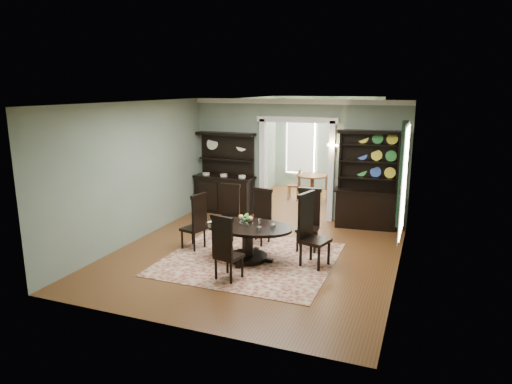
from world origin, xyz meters
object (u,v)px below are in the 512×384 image
Objects in this scene: dining_table at (248,236)px; parlor_table at (312,184)px; welsh_dresser at (367,193)px; sideboard at (225,185)px.

dining_table is 2.01× the size of parlor_table.
welsh_dresser reaches higher than dining_table.
parlor_table is (1.91, 1.85, -0.21)m from sideboard.
sideboard reaches higher than dining_table.
welsh_dresser is at bearing 2.48° from sideboard.
welsh_dresser is 2.62× the size of parlor_table.
dining_table is 0.77× the size of welsh_dresser.
sideboard is at bearing 122.75° from dining_table.
welsh_dresser reaches higher than parlor_table.
dining_table is 3.56m from sideboard.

